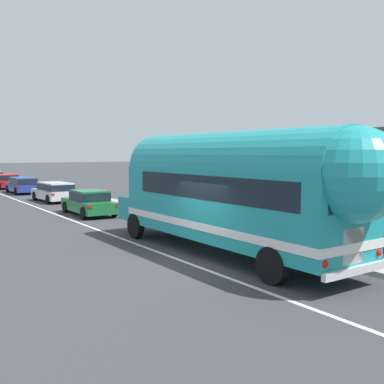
{
  "coord_description": "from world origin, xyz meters",
  "views": [
    {
      "loc": [
        -7.56,
        -11.3,
        3.43
      ],
      "look_at": [
        1.67,
        2.38,
        1.98
      ],
      "focal_mm": 41.95,
      "sensor_mm": 36.0,
      "label": 1
    }
  ],
  "objects_px": {
    "car_lead": "(89,202)",
    "car_second": "(54,191)",
    "car_third": "(22,184)",
    "car_fourth": "(7,181)",
    "painted_bus": "(236,188)"
  },
  "relations": [
    {
      "from": "painted_bus",
      "to": "car_lead",
      "type": "xyz_separation_m",
      "value": [
        -0.22,
        12.42,
        -1.56
      ]
    },
    {
      "from": "car_second",
      "to": "car_fourth",
      "type": "distance_m",
      "value": 14.43
    },
    {
      "from": "car_third",
      "to": "car_fourth",
      "type": "distance_m",
      "value": 6.34
    },
    {
      "from": "painted_bus",
      "to": "car_fourth",
      "type": "height_order",
      "value": "painted_bus"
    },
    {
      "from": "car_third",
      "to": "car_fourth",
      "type": "bearing_deg",
      "value": 89.11
    },
    {
      "from": "car_third",
      "to": "car_second",
      "type": "bearing_deg",
      "value": -88.26
    },
    {
      "from": "car_second",
      "to": "car_fourth",
      "type": "bearing_deg",
      "value": 90.59
    },
    {
      "from": "car_lead",
      "to": "car_second",
      "type": "height_order",
      "value": "same"
    },
    {
      "from": "car_second",
      "to": "car_third",
      "type": "xyz_separation_m",
      "value": [
        -0.25,
        8.09,
        -0.0
      ]
    },
    {
      "from": "painted_bus",
      "to": "car_lead",
      "type": "bearing_deg",
      "value": 91.0
    },
    {
      "from": "car_lead",
      "to": "car_fourth",
      "type": "xyz_separation_m",
      "value": [
        0.27,
        22.15,
        0.0
      ]
    },
    {
      "from": "car_lead",
      "to": "car_second",
      "type": "relative_size",
      "value": 1.03
    },
    {
      "from": "car_lead",
      "to": "car_second",
      "type": "bearing_deg",
      "value": 86.87
    },
    {
      "from": "car_second",
      "to": "car_third",
      "type": "height_order",
      "value": "same"
    },
    {
      "from": "car_second",
      "to": "car_fourth",
      "type": "height_order",
      "value": "same"
    }
  ]
}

